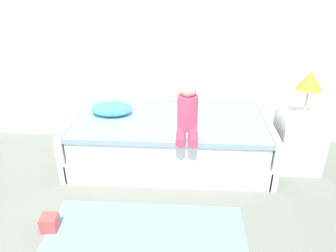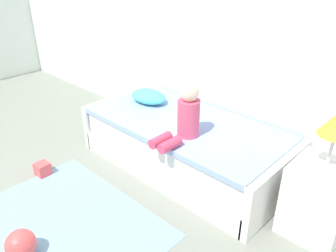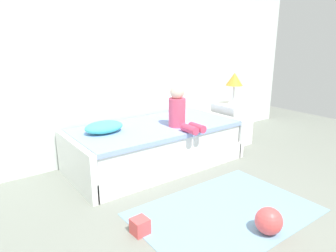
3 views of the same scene
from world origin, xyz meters
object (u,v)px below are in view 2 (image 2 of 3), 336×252
(bed, at_px, (185,144))
(pillow, at_px, (148,96))
(nightstand, at_px, (318,200))
(toy_ball, at_px, (21,244))
(child_figure, at_px, (185,116))
(toy_block, at_px, (43,169))

(bed, height_order, pillow, pillow)
(bed, xyz_separation_m, nightstand, (1.35, -0.01, 0.05))
(nightstand, height_order, toy_ball, nightstand)
(pillow, relative_size, toy_ball, 1.99)
(nightstand, height_order, child_figure, child_figure)
(bed, relative_size, toy_ball, 9.55)
(pillow, xyz_separation_m, toy_ball, (0.55, -1.82, -0.45))
(pillow, height_order, toy_ball, pillow)
(nightstand, relative_size, toy_ball, 2.71)
(bed, height_order, nightstand, nightstand)
(pillow, distance_m, toy_ball, 1.95)
(child_figure, distance_m, toy_block, 1.54)
(nightstand, relative_size, toy_block, 4.64)
(nightstand, height_order, pillow, pillow)
(nightstand, distance_m, toy_block, 2.52)
(pillow, xyz_separation_m, toy_block, (-0.28, -1.21, -0.50))
(nightstand, height_order, toy_block, nightstand)
(child_figure, xyz_separation_m, toy_ball, (-0.26, -1.49, -0.59))
(nightstand, xyz_separation_m, toy_block, (-2.26, -1.09, -0.24))
(child_figure, relative_size, toy_block, 3.95)
(nightstand, bearing_deg, child_figure, -169.45)
(pillow, bearing_deg, toy_ball, -73.05)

